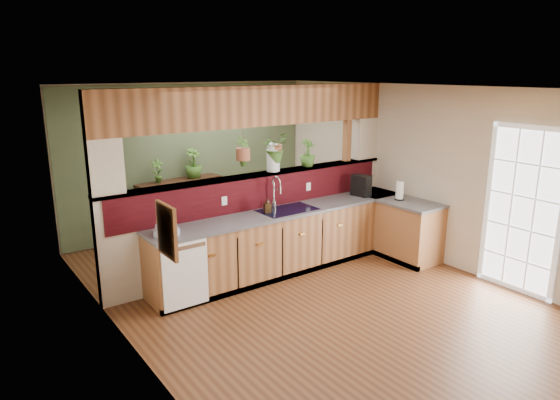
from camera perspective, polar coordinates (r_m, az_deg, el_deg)
ground at (r=6.47m, az=4.23°, el=-11.11°), size 4.60×7.00×0.01m
ceiling at (r=5.83m, az=4.72°, el=12.57°), size 4.60×7.00×0.01m
wall_back at (r=8.92m, az=-10.17°, el=4.72°), size 4.60×0.02×2.60m
wall_left at (r=4.92m, az=-16.59°, el=-3.84°), size 0.02×7.00×2.60m
wall_right at (r=7.67m, az=17.77°, el=2.63°), size 0.02×7.00×2.60m
pass_through_partition at (r=7.11m, az=-2.36°, el=1.52°), size 4.60×0.21×2.60m
pass_through_ledge at (r=7.06m, az=-2.59°, el=2.91°), size 4.60×0.21×0.04m
header_beam at (r=6.93m, az=-2.68°, el=10.66°), size 4.60×0.15×0.55m
sage_backwall at (r=8.90m, az=-10.12°, el=4.71°), size 4.55×0.02×2.55m
countertop at (r=7.42m, az=4.98°, el=-3.93°), size 4.14×1.52×0.90m
dishwasher at (r=6.07m, az=-10.76°, el=-8.40°), size 0.58×0.03×0.82m
navy_sink at (r=7.03m, az=0.84°, el=-1.74°), size 0.82×0.50×0.18m
french_door at (r=7.03m, az=25.91°, el=-1.33°), size 0.06×1.02×2.16m
framed_print at (r=4.14m, az=-12.78°, el=-3.45°), size 0.04×0.35×0.45m
faucet at (r=7.01m, az=-0.55°, el=1.03°), size 0.21×0.21×0.47m
dish_stack at (r=6.08m, az=-12.87°, el=-3.15°), size 0.32×0.32×0.28m
soap_dispenser at (r=6.85m, az=-1.46°, el=-0.66°), size 0.11×0.11×0.20m
coffee_maker at (r=7.85m, az=9.32°, el=1.55°), size 0.17×0.29×0.33m
paper_towel at (r=7.73m, az=13.52°, el=1.02°), size 0.14×0.14×0.30m
glass_jar at (r=7.16m, az=-0.79°, el=4.99°), size 0.19×0.19×0.42m
ledge_plant_right at (r=7.54m, az=3.16°, el=5.42°), size 0.26×0.26×0.41m
hanging_plant_a at (r=6.85m, az=-4.27°, el=6.65°), size 0.25×0.20×0.54m
hanging_plant_b at (r=7.14m, az=-0.59°, el=7.48°), size 0.46×0.43×0.55m
shelving_console at (r=8.73m, az=-11.27°, el=-0.93°), size 1.54×0.61×1.00m
shelf_plant_a at (r=8.43m, az=-13.83°, el=3.24°), size 0.25×0.22×0.40m
shelf_plant_b at (r=8.68m, az=-9.88°, el=4.17°), size 0.35×0.35×0.52m
floor_plant at (r=8.65m, az=-2.73°, el=-1.86°), size 0.75×0.69×0.69m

